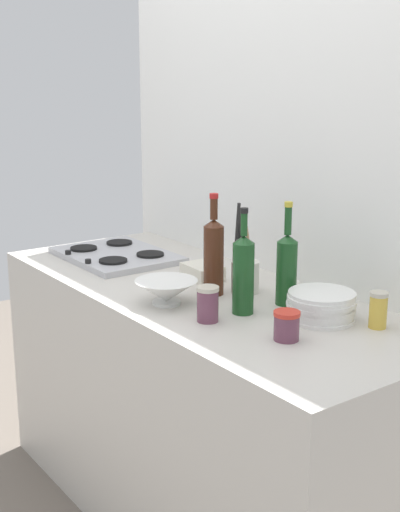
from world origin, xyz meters
name	(u,v)px	position (x,y,z in m)	size (l,w,h in m)	color
counter_block	(200,408)	(0.00, 0.00, 0.45)	(1.80, 0.70, 0.90)	beige
backsplash_panel	(284,167)	(0.00, 0.38, 1.30)	(1.90, 0.06, 2.60)	white
stovetop_hob	(116,255)	(-0.55, -0.02, 0.91)	(0.50, 0.38, 0.04)	#B2B2B7
plate_stack	(321,306)	(0.47, 0.12, 0.94)	(0.21, 0.21, 0.09)	white
wine_bottle_leftmost	(287,267)	(0.29, 0.13, 1.02)	(0.07, 0.07, 0.34)	#19471E
wine_bottle_mid_left	(243,273)	(0.28, -0.04, 1.03)	(0.07, 0.07, 0.33)	#19471E
wine_bottle_mid_right	(214,255)	(0.07, 0.01, 1.04)	(0.07, 0.07, 0.35)	#472314
mixing_bowl	(166,291)	(0.07, -0.18, 0.94)	(0.21, 0.21, 0.08)	white
butter_dish	(202,272)	(-0.10, 0.08, 0.93)	(0.15, 0.11, 0.05)	silver
utensil_crock	(245,273)	(0.11, 0.11, 0.97)	(0.10, 0.10, 0.31)	silver
condiment_jar_front	(378,310)	(0.62, 0.20, 0.96)	(0.06, 0.06, 0.11)	gold
condiment_jar_rear	(208,304)	(0.28, -0.17, 0.95)	(0.07, 0.07, 0.11)	#66384C
condiment_jar_spare	(287,326)	(0.53, -0.09, 0.94)	(0.08, 0.08, 0.08)	#66384C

